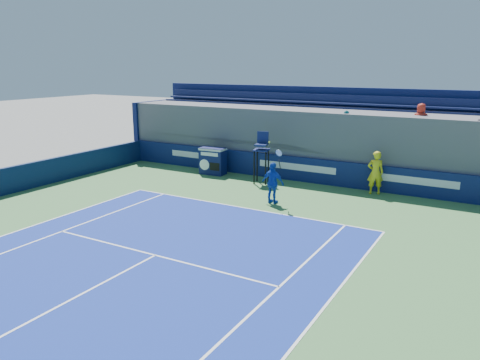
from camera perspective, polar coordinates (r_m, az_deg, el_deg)
The scene contains 6 objects.
ball_person at distance 21.30m, azimuth 16.18°, elevation 0.87°, with size 0.70×0.46×1.93m, color yellow.
back_hoarding at distance 23.07m, azimuth 6.98°, elevation 1.35°, with size 20.40×0.21×1.20m.
match_clock at distance 24.30m, azimuth -3.34°, elevation 2.42°, with size 1.36×0.81×1.40m.
umpire_chair at distance 22.33m, azimuth 2.65°, elevation 3.45°, with size 0.84×0.84×2.48m.
tennis_player at distance 19.16m, azimuth 4.04°, elevation -0.36°, with size 1.04×0.52×2.57m.
stadium_seating at distance 24.71m, azimuth 8.97°, elevation 5.03°, with size 21.00×4.05×4.40m.
Camera 1 is at (8.75, -3.65, 5.61)m, focal length 35.00 mm.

